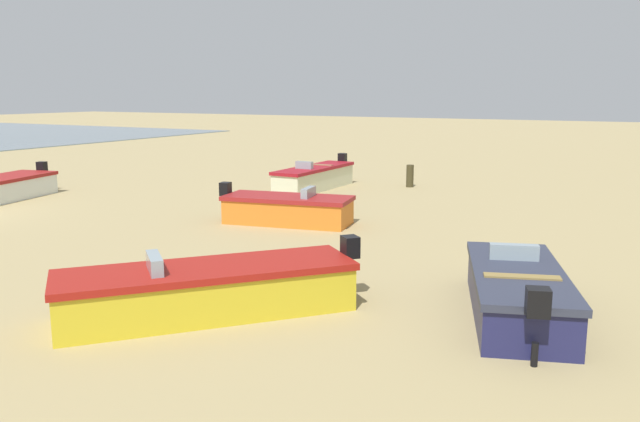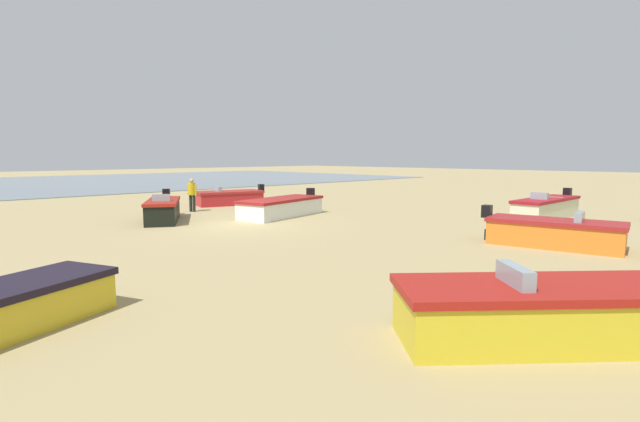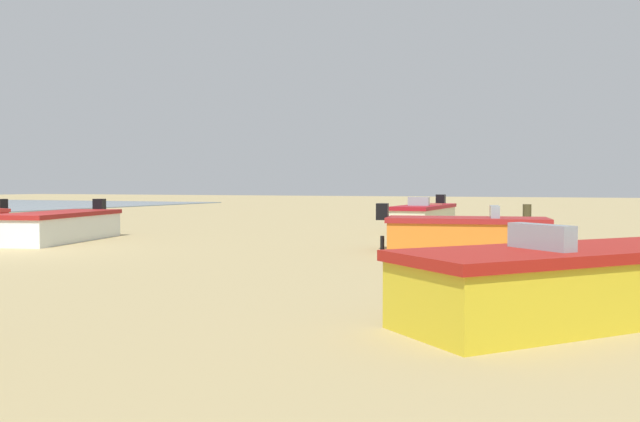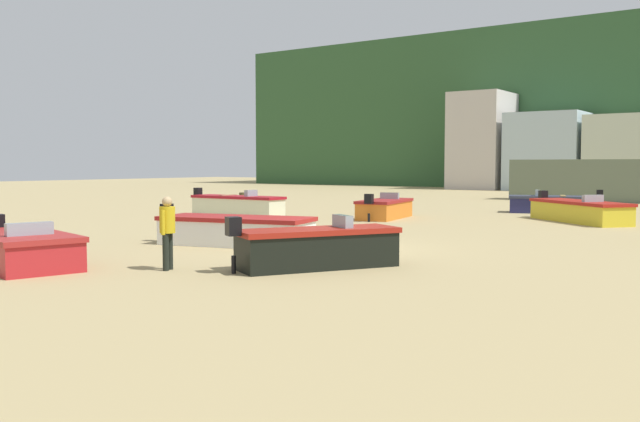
{
  "view_description": "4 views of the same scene",
  "coord_description": "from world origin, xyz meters",
  "px_view_note": "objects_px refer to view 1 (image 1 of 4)",
  "views": [
    {
      "loc": [
        11.64,
        19.74,
        3.8
      ],
      "look_at": [
        -1.33,
        12.8,
        1.07
      ],
      "focal_mm": 36.05,
      "sensor_mm": 36.0,
      "label": 1
    },
    {
      "loc": [
        10.4,
        15.19,
        2.7
      ],
      "look_at": [
        -1.51,
        2.91,
        0.68
      ],
      "focal_mm": 26.17,
      "sensor_mm": 36.0,
      "label": 2
    },
    {
      "loc": [
        11.56,
        13.0,
        1.57
      ],
      "look_at": [
        -0.22,
        8.11,
        1.07
      ],
      "focal_mm": 37.33,
      "sensor_mm": 36.0,
      "label": 3
    },
    {
      "loc": [
        10.58,
        -15.82,
        2.32
      ],
      "look_at": [
        -4.74,
        6.14,
        0.52
      ],
      "focal_mm": 38.96,
      "sensor_mm": 36.0,
      "label": 4
    }
  ],
  "objects_px": {
    "boat_yellow_2": "(208,290)",
    "mooring_post_mid_beach": "(410,176)",
    "boat_orange_0": "(288,209)",
    "boat_navy_4": "(517,292)",
    "boat_cream_1": "(315,178)"
  },
  "relations": [
    {
      "from": "boat_orange_0",
      "to": "boat_navy_4",
      "type": "height_order",
      "value": "boat_navy_4"
    },
    {
      "from": "boat_navy_4",
      "to": "mooring_post_mid_beach",
      "type": "bearing_deg",
      "value": 99.02
    },
    {
      "from": "boat_yellow_2",
      "to": "mooring_post_mid_beach",
      "type": "relative_size",
      "value": 5.31
    },
    {
      "from": "boat_cream_1",
      "to": "boat_yellow_2",
      "type": "relative_size",
      "value": 1.04
    },
    {
      "from": "boat_navy_4",
      "to": "mooring_post_mid_beach",
      "type": "xyz_separation_m",
      "value": [
        -13.55,
        -6.96,
        0.02
      ]
    },
    {
      "from": "boat_navy_4",
      "to": "mooring_post_mid_beach",
      "type": "distance_m",
      "value": 15.23
    },
    {
      "from": "boat_cream_1",
      "to": "boat_navy_4",
      "type": "xyz_separation_m",
      "value": [
        11.14,
        10.04,
        -0.04
      ]
    },
    {
      "from": "boat_orange_0",
      "to": "boat_navy_4",
      "type": "relative_size",
      "value": 0.95
    },
    {
      "from": "boat_cream_1",
      "to": "mooring_post_mid_beach",
      "type": "bearing_deg",
      "value": -141.84
    },
    {
      "from": "boat_cream_1",
      "to": "boat_navy_4",
      "type": "distance_m",
      "value": 15.0
    },
    {
      "from": "boat_orange_0",
      "to": "boat_yellow_2",
      "type": "relative_size",
      "value": 0.85
    },
    {
      "from": "boat_orange_0",
      "to": "mooring_post_mid_beach",
      "type": "relative_size",
      "value": 4.53
    },
    {
      "from": "boat_yellow_2",
      "to": "mooring_post_mid_beach",
      "type": "height_order",
      "value": "boat_yellow_2"
    },
    {
      "from": "boat_orange_0",
      "to": "boat_navy_4",
      "type": "bearing_deg",
      "value": 46.16
    },
    {
      "from": "boat_yellow_2",
      "to": "mooring_post_mid_beach",
      "type": "xyz_separation_m",
      "value": [
        -16.0,
        -2.26,
        0.01
      ]
    }
  ]
}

